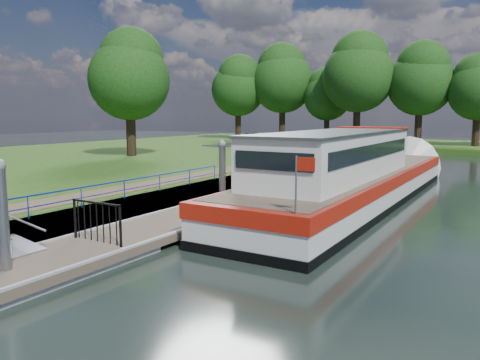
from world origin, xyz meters
The scene contains 16 objects.
ground centered at (0.00, 0.00, 0.00)m, with size 160.00×160.00×0.00m, color black.
riverbank centered at (-18.00, 15.00, 0.39)m, with size 32.00×90.00×0.78m, color #294E16.
bank_edge centered at (-2.55, 15.00, 0.39)m, with size 1.10×90.00×0.78m, color #473D2D.
footpath centered at (-4.40, 8.00, 0.80)m, with size 1.60×40.00×0.05m, color brown.
carpark centered at (-11.00, 38.00, 0.81)m, with size 14.00×12.00×0.06m, color black.
blue_fence centered at (-2.75, 3.00, 1.31)m, with size 0.04×18.04×0.72m.
pontoon centered at (0.00, 13.00, 0.18)m, with size 2.50×30.00×0.56m.
mooring_piles centered at (0.00, 13.00, 1.28)m, with size 0.30×27.30×3.55m.
gangway centered at (-1.85, 0.50, 0.63)m, with size 2.58×1.00×0.92m.
gate_panel centered at (0.00, 2.20, 1.15)m, with size 1.85×0.05×1.15m.
barge centered at (3.60, 14.26, 1.09)m, with size 4.36×21.15×4.78m.
horizon_trees centered at (-1.61, 48.68, 7.95)m, with size 54.38×10.03×12.87m.
bank_tree_a centered at (-15.99, 20.08, 7.02)m, with size 6.12×6.12×9.72m.
car_a centered at (-7.53, 34.78, 1.46)m, with size 1.49×3.70×1.26m, color #999999.
car_b centered at (-10.09, 36.53, 1.37)m, with size 1.13×3.25×1.07m, color #999999.
car_c centered at (-13.55, 37.28, 1.45)m, with size 1.73×4.25×1.23m, color #999999.
Camera 1 is at (9.93, -6.53, 3.91)m, focal length 35.00 mm.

